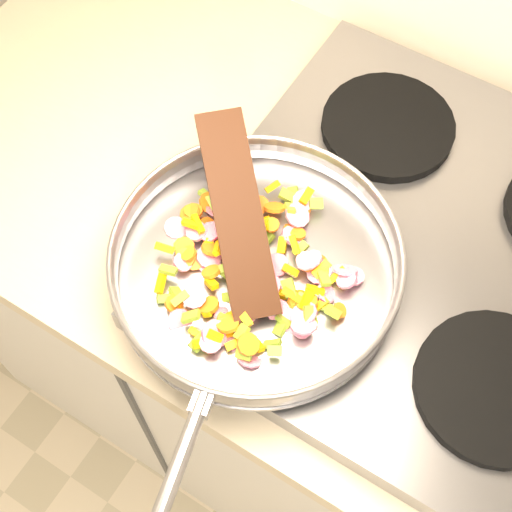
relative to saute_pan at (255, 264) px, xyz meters
The scene contains 7 objects.
cooktop 0.25m from the saute_pan, 43.66° to the left, with size 0.60×0.60×0.04m, color #939399.
grate_fl 0.05m from the saute_pan, 37.19° to the left, with size 0.19×0.19×0.02m, color black.
grate_fr 0.32m from the saute_pan, ahead, with size 0.19×0.19×0.02m, color black.
grate_bl 0.31m from the saute_pan, 83.86° to the left, with size 0.19×0.19×0.02m, color black.
saute_pan is the anchor object (origin of this frame).
vegetable_heap 0.01m from the saute_pan, 117.35° to the right, with size 0.27×0.27×0.05m.
wooden_spatula 0.07m from the saute_pan, 146.95° to the left, with size 0.26×0.06×0.01m, color black.
Camera 1 is at (-0.66, 1.15, 1.75)m, focal length 50.00 mm.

